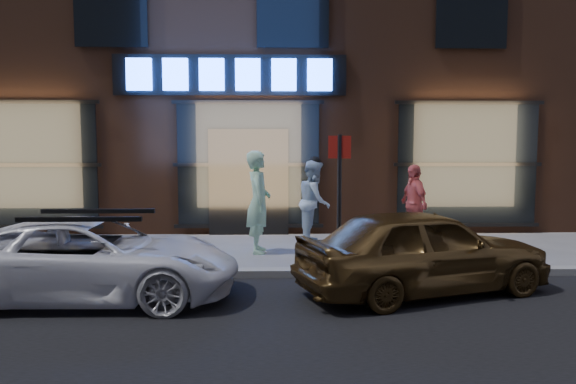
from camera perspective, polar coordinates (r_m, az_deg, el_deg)
name	(u,v)px	position (r m, az deg, el deg)	size (l,w,h in m)	color
ground	(239,277)	(9.06, -5.02, -8.57)	(90.00, 90.00, 0.00)	slate
curb	(239,273)	(9.05, -5.03, -8.20)	(60.00, 0.25, 0.12)	gray
storefront_building	(254,37)	(17.03, -3.52, 15.48)	(30.20, 8.28, 10.30)	#54301E
man_bowtie	(258,202)	(10.75, -3.02, -1.02)	(0.71, 0.47, 1.96)	#BBF6C9
man_cap	(315,201)	(11.83, 2.71, -0.95)	(0.85, 0.66, 1.74)	silver
passerby	(414,204)	(11.96, 12.64, -1.21)	(0.97, 0.40, 1.66)	#E7645F
white_suv	(91,259)	(8.15, -19.40, -6.45)	(1.85, 4.01, 1.12)	white
gold_sedan	(423,250)	(8.18, 13.59, -5.80)	(1.46, 3.64, 1.24)	brown
sign_post	(339,191)	(8.98, 5.23, 0.14)	(0.36, 0.10, 2.26)	#262628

